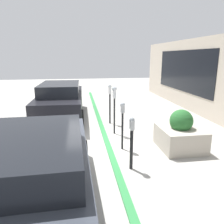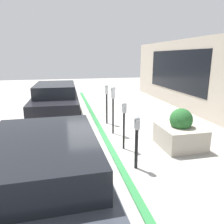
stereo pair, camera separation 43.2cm
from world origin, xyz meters
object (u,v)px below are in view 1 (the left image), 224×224
Objects in this scene: parking_meter_fourth at (110,98)px; parked_car_middle at (61,100)px; parking_meter_second at (123,117)px; parking_meter_nearest at (132,137)px; parking_meter_middle at (114,99)px; parked_car_front at (33,172)px; planter_box at (180,134)px.

parking_meter_fourth reaches higher than parked_car_middle.
parked_car_middle is (3.52, 1.92, -0.15)m from parking_meter_second.
parking_meter_middle is at bearing -0.10° from parking_meter_nearest.
planter_box is at bearing -60.13° from parked_car_front.
planter_box is at bearing -132.74° from parking_meter_middle.
parking_meter_fourth is 5.25m from parked_car_front.
parked_car_middle is (2.20, 1.91, -0.39)m from parking_meter_middle.
parking_meter_fourth is at bearing 30.93° from planter_box.
parking_meter_fourth reaches higher than parked_car_front.
parking_meter_middle reaches higher than planter_box.
parked_car_middle is (1.01, 1.93, -0.21)m from parking_meter_fourth.
parking_meter_second is at bearing -179.42° from parking_meter_middle.
parking_meter_second is 4.01m from parked_car_middle.
parking_meter_nearest is 2.28m from parked_car_front.
parking_meter_fourth is at bearing -0.38° from parking_meter_nearest.
parking_meter_middle is at bearing -137.93° from parked_car_middle.
parked_car_front is (-2.36, 1.95, -0.20)m from parking_meter_second.
parking_meter_fourth is (1.19, -0.02, -0.18)m from parking_meter_middle.
parked_car_front reaches higher than parking_meter_second.
parking_meter_second is at bearing -40.66° from parked_car_front.
parked_car_front is at bearing 121.00° from planter_box.
parking_meter_middle is 4.18m from parked_car_front.
parking_meter_nearest is at bearing 119.58° from planter_box.
parking_meter_second is 1.33m from parking_meter_middle.
parking_meter_nearest is 0.77× the size of parking_meter_middle.
parked_car_front is at bearing 152.20° from parking_meter_middle.
parking_meter_middle is 0.36× the size of parked_car_front.
parking_meter_fourth reaches higher than parking_meter_nearest.
parking_meter_nearest is 0.28× the size of parked_car_front.
parking_meter_second is 1.09× the size of planter_box.
parked_car_middle is (3.73, 3.56, 0.38)m from planter_box.
parked_car_front is (-1.22, 1.93, -0.02)m from parking_meter_nearest.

